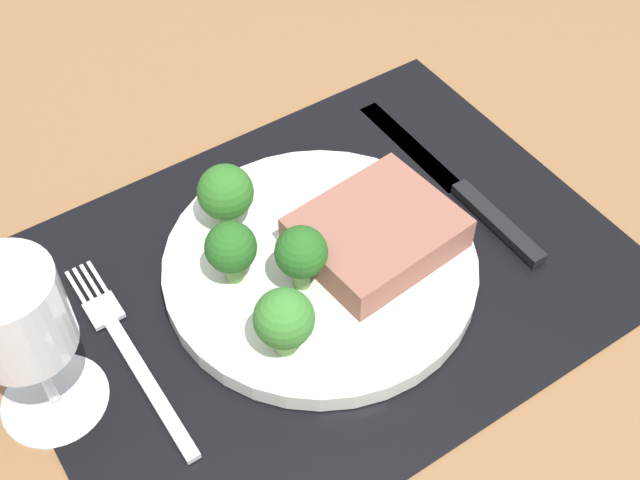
{
  "coord_description": "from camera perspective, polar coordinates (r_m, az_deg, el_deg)",
  "views": [
    {
      "loc": [
        -22.07,
        -33.06,
        51.06
      ],
      "look_at": [
        1.08,
        1.64,
        1.9
      ],
      "focal_mm": 46.59,
      "sensor_mm": 36.0,
      "label": 1
    }
  ],
  "objects": [
    {
      "name": "broccoli_center",
      "position": [
        0.56,
        -2.49,
        -5.49
      ],
      "size": [
        4.24,
        4.24,
        5.6
      ],
      "color": "#6B994C",
      "rests_on": "plate"
    },
    {
      "name": "steak",
      "position": [
        0.63,
        3.9,
        0.5
      ],
      "size": [
        12.31,
        10.56,
        2.87
      ],
      "primitive_type": "cube",
      "rotation": [
        0.0,
        0.0,
        0.09
      ],
      "color": "#8C5647",
      "rests_on": "plate"
    },
    {
      "name": "ground_plane",
      "position": [
        0.66,
        0.01,
        -3.22
      ],
      "size": [
        140.0,
        110.0,
        3.0
      ],
      "primitive_type": "cube",
      "color": "brown"
    },
    {
      "name": "broccoli_front_edge",
      "position": [
        0.59,
        -1.3,
        -0.93
      ],
      "size": [
        3.88,
        3.88,
        5.62
      ],
      "color": "#5B8942",
      "rests_on": "plate"
    },
    {
      "name": "knife",
      "position": [
        0.71,
        9.73,
        3.41
      ],
      "size": [
        1.8,
        23.0,
        0.8
      ],
      "rotation": [
        0.0,
        0.0,
        0.04
      ],
      "color": "black",
      "rests_on": "placemat"
    },
    {
      "name": "broccoli_near_fork",
      "position": [
        0.64,
        -6.51,
        3.24
      ],
      "size": [
        4.38,
        4.38,
        5.46
      ],
      "color": "#6B994C",
      "rests_on": "plate"
    },
    {
      "name": "plate",
      "position": [
        0.64,
        0.01,
        -1.81
      ],
      "size": [
        24.13,
        24.13,
        1.6
      ],
      "primitive_type": "cylinder",
      "color": "silver",
      "rests_on": "placemat"
    },
    {
      "name": "fork",
      "position": [
        0.62,
        -12.98,
        -7.52
      ],
      "size": [
        2.4,
        19.2,
        0.5
      ],
      "rotation": [
        0.0,
        0.0,
        0.01
      ],
      "color": "silver",
      "rests_on": "placemat"
    },
    {
      "name": "wine_glass",
      "position": [
        0.54,
        -20.0,
        -5.42
      ],
      "size": [
        7.4,
        7.4,
        13.66
      ],
      "color": "silver",
      "rests_on": "ground_plane"
    },
    {
      "name": "placemat",
      "position": [
        0.65,
        0.01,
        -2.33
      ],
      "size": [
        45.82,
        34.28,
        0.3
      ],
      "primitive_type": "cube",
      "color": "black",
      "rests_on": "ground_plane"
    },
    {
      "name": "broccoli_near_steak",
      "position": [
        0.6,
        -6.14,
        -0.6
      ],
      "size": [
        3.83,
        3.83,
        5.38
      ],
      "color": "#5B8942",
      "rests_on": "plate"
    }
  ]
}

